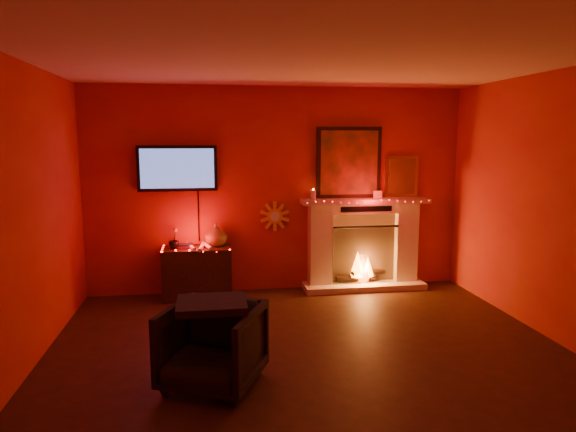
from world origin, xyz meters
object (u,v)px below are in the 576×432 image
(fireplace, at_px, (363,235))
(console_table, at_px, (199,268))
(sunburst_clock, at_px, (275,216))
(tv, at_px, (178,169))
(armchair, at_px, (213,346))

(fireplace, bearing_deg, console_table, -176.79)
(sunburst_clock, relative_size, console_table, 0.42)
(tv, bearing_deg, fireplace, -1.50)
(fireplace, bearing_deg, tv, 178.50)
(fireplace, distance_m, tv, 2.61)
(console_table, height_order, armchair, console_table)
(armchair, bearing_deg, sunburst_clock, 96.81)
(fireplace, relative_size, tv, 1.76)
(sunburst_clock, relative_size, armchair, 0.53)
(fireplace, distance_m, console_table, 2.24)
(tv, distance_m, armchair, 2.96)
(console_table, distance_m, armchair, 2.45)
(tv, relative_size, console_table, 1.30)
(sunburst_clock, bearing_deg, armchair, -108.04)
(armchair, bearing_deg, console_table, 118.35)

